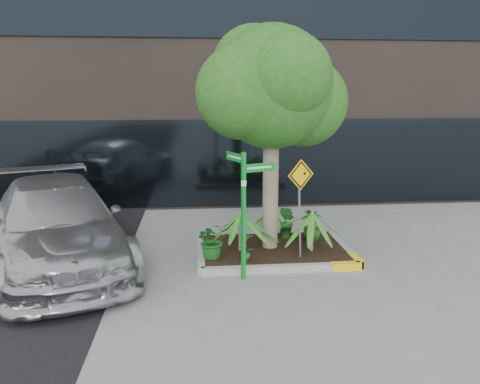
{
  "coord_description": "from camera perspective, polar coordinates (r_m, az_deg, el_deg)",
  "views": [
    {
      "loc": [
        -1.47,
        -9.41,
        3.53
      ],
      "look_at": [
        -0.55,
        0.2,
        1.43
      ],
      "focal_mm": 35.0,
      "sensor_mm": 36.0,
      "label": 1
    }
  ],
  "objects": [
    {
      "name": "shrub_a",
      "position": [
        9.66,
        -3.34,
        -5.85
      ],
      "size": [
        0.89,
        0.89,
        0.77
      ],
      "primitive_type": "imported",
      "rotation": [
        0.0,
        0.0,
        0.37
      ],
      "color": "#195A1B",
      "rests_on": "planter"
    },
    {
      "name": "ground",
      "position": [
        10.16,
        3.2,
        -8.1
      ],
      "size": [
        80.0,
        80.0,
        0.0
      ],
      "primitive_type": "plane",
      "color": "gray",
      "rests_on": "ground"
    },
    {
      "name": "palm_left",
      "position": [
        9.96,
        0.0,
        -2.62
      ],
      "size": [
        0.99,
        0.99,
        1.1
      ],
      "color": "tan",
      "rests_on": "ground"
    },
    {
      "name": "shrub_c",
      "position": [
        9.43,
        0.7,
        -6.77
      ],
      "size": [
        0.45,
        0.45,
        0.62
      ],
      "primitive_type": "imported",
      "rotation": [
        0.0,
        0.0,
        3.72
      ],
      "color": "#267424",
      "rests_on": "planter"
    },
    {
      "name": "palm_front",
      "position": [
        10.06,
        8.84,
        -2.52
      ],
      "size": [
        1.01,
        1.01,
        1.13
      ],
      "color": "tan",
      "rests_on": "ground"
    },
    {
      "name": "street_sign_post",
      "position": [
        8.71,
        0.55,
        -1.16
      ],
      "size": [
        0.89,
        0.68,
        2.44
      ],
      "rotation": [
        0.0,
        0.0,
        0.4
      ],
      "color": "#0D9228",
      "rests_on": "ground"
    },
    {
      "name": "tree",
      "position": [
        9.93,
        3.88,
        12.61
      ],
      "size": [
        3.28,
        2.91,
        4.92
      ],
      "color": "tan",
      "rests_on": "ground"
    },
    {
      "name": "parked_car",
      "position": [
        10.38,
        -21.4,
        -3.55
      ],
      "size": [
        4.35,
        6.36,
        1.71
      ],
      "primitive_type": "imported",
      "rotation": [
        0.0,
        0.0,
        0.37
      ],
      "color": "silver",
      "rests_on": "ground"
    },
    {
      "name": "shrub_d",
      "position": [
        10.99,
        5.73,
        -3.64
      ],
      "size": [
        0.55,
        0.55,
        0.76
      ],
      "primitive_type": "imported",
      "rotation": [
        0.0,
        0.0,
        5.09
      ],
      "color": "#1C5C1A",
      "rests_on": "planter"
    },
    {
      "name": "cattle_sign",
      "position": [
        9.54,
        7.36,
        0.04
      ],
      "size": [
        0.58,
        0.27,
        2.04
      ],
      "rotation": [
        0.0,
        0.0,
        0.42
      ],
      "color": "slate",
      "rests_on": "ground"
    },
    {
      "name": "shrub_b",
      "position": [
        10.86,
        8.84,
        -3.95
      ],
      "size": [
        0.6,
        0.6,
        0.76
      ],
      "primitive_type": "imported",
      "rotation": [
        0.0,
        0.0,
        2.36
      ],
      "color": "#2F641E",
      "rests_on": "planter"
    },
    {
      "name": "planter",
      "position": [
        10.41,
        4.25,
        -7.01
      ],
      "size": [
        3.35,
        2.36,
        0.15
      ],
      "color": "#9E9E99",
      "rests_on": "ground"
    },
    {
      "name": "palm_back",
      "position": [
        11.04,
        3.74,
        -2.23
      ],
      "size": [
        0.75,
        0.75,
        0.84
      ],
      "color": "tan",
      "rests_on": "ground"
    }
  ]
}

